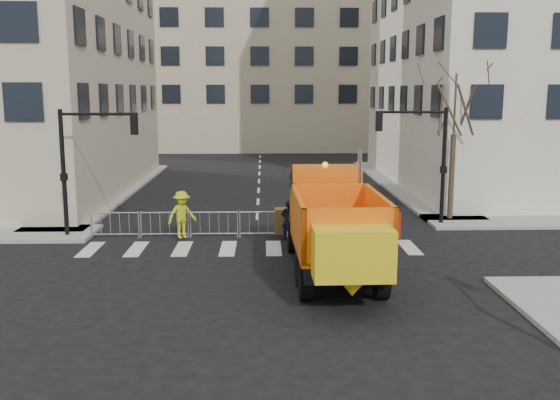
{
  "coord_description": "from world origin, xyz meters",
  "views": [
    {
      "loc": [
        0.32,
        -18.43,
        6.16
      ],
      "look_at": [
        0.87,
        2.5,
        2.47
      ],
      "focal_mm": 40.0,
      "sensor_mm": 36.0,
      "label": 1
    }
  ],
  "objects_px": {
    "plow_truck": "(333,222)",
    "cop_b": "(295,225)",
    "cop_a": "(288,220)",
    "newspaper_box": "(393,225)",
    "worker": "(182,214)",
    "cop_c": "(311,216)"
  },
  "relations": [
    {
      "from": "plow_truck",
      "to": "worker",
      "type": "xyz_separation_m",
      "value": [
        -5.68,
        4.89,
        -0.7
      ]
    },
    {
      "from": "plow_truck",
      "to": "cop_b",
      "type": "distance_m",
      "value": 4.5
    },
    {
      "from": "cop_a",
      "to": "newspaper_box",
      "type": "height_order",
      "value": "cop_a"
    },
    {
      "from": "plow_truck",
      "to": "cop_c",
      "type": "height_order",
      "value": "plow_truck"
    },
    {
      "from": "cop_c",
      "to": "worker",
      "type": "relative_size",
      "value": 1.03
    },
    {
      "from": "plow_truck",
      "to": "worker",
      "type": "bearing_deg",
      "value": 48.02
    },
    {
      "from": "cop_b",
      "to": "worker",
      "type": "distance_m",
      "value": 4.68
    },
    {
      "from": "plow_truck",
      "to": "newspaper_box",
      "type": "xyz_separation_m",
      "value": [
        3.03,
        4.59,
        -1.12
      ]
    },
    {
      "from": "plow_truck",
      "to": "worker",
      "type": "relative_size",
      "value": 5.46
    },
    {
      "from": "cop_c",
      "to": "cop_b",
      "type": "bearing_deg",
      "value": -2.78
    },
    {
      "from": "cop_b",
      "to": "cop_c",
      "type": "bearing_deg",
      "value": -128.98
    },
    {
      "from": "worker",
      "to": "newspaper_box",
      "type": "xyz_separation_m",
      "value": [
        8.71,
        -0.3,
        -0.42
      ]
    },
    {
      "from": "cop_a",
      "to": "newspaper_box",
      "type": "relative_size",
      "value": 1.5
    },
    {
      "from": "cop_a",
      "to": "newspaper_box",
      "type": "xyz_separation_m",
      "value": [
        4.32,
        -0.5,
        -0.13
      ]
    },
    {
      "from": "plow_truck",
      "to": "cop_b",
      "type": "relative_size",
      "value": 6.64
    },
    {
      "from": "plow_truck",
      "to": "cop_c",
      "type": "distance_m",
      "value": 5.17
    },
    {
      "from": "cop_a",
      "to": "cop_c",
      "type": "relative_size",
      "value": 0.83
    },
    {
      "from": "plow_truck",
      "to": "cop_c",
      "type": "relative_size",
      "value": 5.32
    },
    {
      "from": "worker",
      "to": "newspaper_box",
      "type": "distance_m",
      "value": 8.73
    },
    {
      "from": "worker",
      "to": "newspaper_box",
      "type": "bearing_deg",
      "value": -34.54
    },
    {
      "from": "plow_truck",
      "to": "cop_a",
      "type": "height_order",
      "value": "plow_truck"
    },
    {
      "from": "cop_a",
      "to": "cop_b",
      "type": "xyz_separation_m",
      "value": [
        0.24,
        -0.85,
        -0.03
      ]
    }
  ]
}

